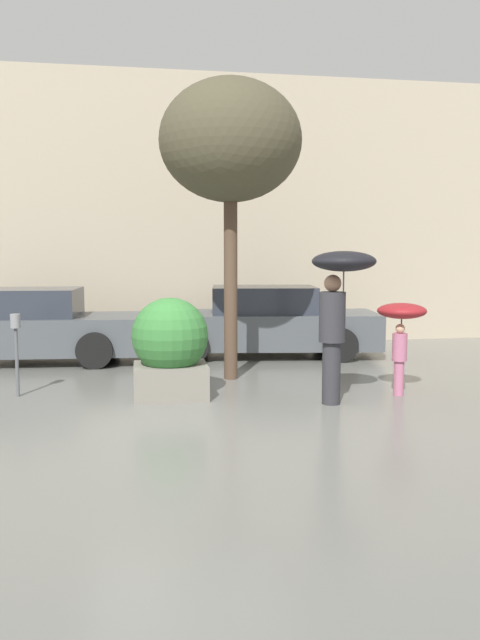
# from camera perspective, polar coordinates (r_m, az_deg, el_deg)

# --- Properties ---
(ground_plane) EXTENTS (40.00, 40.00, 0.00)m
(ground_plane) POSITION_cam_1_polar(r_m,az_deg,el_deg) (7.90, -4.80, -8.94)
(ground_plane) COLOR slate
(building_facade) EXTENTS (18.00, 0.30, 6.00)m
(building_facade) POSITION_cam_1_polar(r_m,az_deg,el_deg) (14.15, -7.01, 9.92)
(building_facade) COLOR #B7A88E
(building_facade) RESTS_ON ground
(planter_box) EXTENTS (1.08, 1.08, 1.43)m
(planter_box) POSITION_cam_1_polar(r_m,az_deg,el_deg) (8.90, -6.40, -2.43)
(planter_box) COLOR gray
(planter_box) RESTS_ON ground
(person_adult) EXTENTS (0.85, 0.85, 2.08)m
(person_adult) POSITION_cam_1_polar(r_m,az_deg,el_deg) (8.43, 9.00, 2.41)
(person_adult) COLOR #2D2D33
(person_adult) RESTS_ON ground
(person_child) EXTENTS (0.71, 0.71, 1.34)m
(person_child) POSITION_cam_1_polar(r_m,az_deg,el_deg) (9.29, 14.53, -0.07)
(person_child) COLOR #B76684
(person_child) RESTS_ON ground
(parked_car_near) EXTENTS (4.71, 2.35, 1.39)m
(parked_car_near) POSITION_cam_1_polar(r_m,az_deg,el_deg) (12.55, 2.18, -0.33)
(parked_car_near) COLOR #4C5156
(parked_car_near) RESTS_ON ground
(parked_car_far) EXTENTS (4.73, 2.14, 1.39)m
(parked_car_far) POSITION_cam_1_polar(r_m,az_deg,el_deg) (12.48, -19.21, -0.70)
(parked_car_far) COLOR #4C5156
(parked_car_far) RESTS_ON ground
(street_tree) EXTENTS (2.26, 2.26, 4.78)m
(street_tree) POSITION_cam_1_polar(r_m,az_deg,el_deg) (10.23, -0.88, 15.88)
(street_tree) COLOR brown
(street_tree) RESTS_ON ground
(parking_meter) EXTENTS (0.14, 0.14, 1.19)m
(parking_meter) POSITION_cam_1_polar(r_m,az_deg,el_deg) (9.44, -19.80, -1.48)
(parking_meter) COLOR #595B60
(parking_meter) RESTS_ON ground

